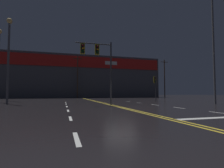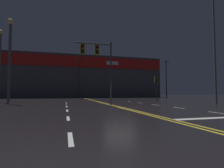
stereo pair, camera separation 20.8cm
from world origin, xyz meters
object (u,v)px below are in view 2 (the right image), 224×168
(traffic_signal_corner_northeast, at_px, (156,83))
(streetlight_far_left, at_px, (10,51))
(streetlight_near_left, at_px, (0,55))
(streetlight_near_right, at_px, (214,33))
(streetlight_far_right, at_px, (10,49))
(traffic_signal_median, at_px, (97,57))

(traffic_signal_corner_northeast, height_order, streetlight_far_left, streetlight_far_left)
(streetlight_near_left, xyz_separation_m, streetlight_near_right, (23.02, -9.80, 1.58))
(streetlight_near_right, xyz_separation_m, streetlight_far_right, (-20.77, 5.45, -1.67))
(traffic_signal_median, bearing_deg, traffic_signal_corner_northeast, 35.61)
(streetlight_near_right, distance_m, streetlight_far_left, 26.72)
(traffic_signal_corner_northeast, bearing_deg, streetlight_near_right, -76.00)
(streetlight_far_left, bearing_deg, traffic_signal_median, -49.41)
(streetlight_far_left, bearing_deg, streetlight_near_right, -30.79)
(streetlight_near_right, relative_size, streetlight_far_right, 1.34)
(traffic_signal_median, relative_size, traffic_signal_corner_northeast, 1.65)
(traffic_signal_corner_northeast, bearing_deg, traffic_signal_median, -144.39)
(traffic_signal_median, bearing_deg, streetlight_far_left, 130.59)
(streetlight_near_left, distance_m, streetlight_far_right, 4.90)
(traffic_signal_median, height_order, streetlight_near_left, streetlight_near_left)
(traffic_signal_corner_northeast, height_order, streetlight_near_left, streetlight_near_left)
(streetlight_near_left, xyz_separation_m, streetlight_far_right, (2.26, -4.35, -0.09))
(traffic_signal_corner_northeast, bearing_deg, streetlight_far_left, 165.99)
(streetlight_near_left, distance_m, streetlight_far_left, 4.16)
(traffic_signal_median, height_order, traffic_signal_corner_northeast, traffic_signal_median)
(streetlight_near_left, bearing_deg, traffic_signal_median, -38.63)
(streetlight_far_left, bearing_deg, streetlight_far_right, -75.11)
(streetlight_far_left, distance_m, streetlight_far_right, 8.66)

